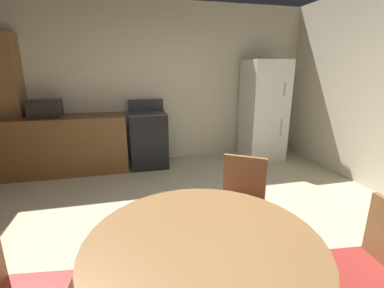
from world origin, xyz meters
TOP-DOWN VIEW (x-y plane):
  - ground_plane at (0.00, 0.00)m, footprint 14.00×14.00m
  - wall_back at (0.00, 2.82)m, footprint 5.62×0.12m
  - kitchen_counter at (-1.54, 2.42)m, footprint 1.93×0.60m
  - pantry_column at (-2.29, 2.60)m, footprint 0.44×0.36m
  - oven_range at (-0.23, 2.43)m, footprint 0.60×0.60m
  - refrigerator at (1.84, 2.37)m, footprint 0.68×0.68m
  - microwave at (-1.74, 2.42)m, footprint 0.44×0.32m
  - dining_table at (-0.20, -0.85)m, footprint 1.22×1.22m
  - chair_northeast at (0.37, -0.04)m, footprint 0.56×0.56m
  - chair_east at (0.78, -0.95)m, footprint 0.44×0.44m

SIDE VIEW (x-z plane):
  - ground_plane at x=0.00m, z-range 0.00..0.00m
  - kitchen_counter at x=-1.54m, z-range 0.00..0.90m
  - oven_range at x=-0.23m, z-range -0.08..1.02m
  - chair_northeast at x=0.37m, z-range 0.07..0.94m
  - chair_east at x=0.78m, z-range 0.07..0.94m
  - dining_table at x=-0.20m, z-range 0.22..0.98m
  - refrigerator at x=1.84m, z-range 0.00..1.76m
  - microwave at x=-1.74m, z-range 0.90..1.16m
  - pantry_column at x=-2.29m, z-range 0.00..2.10m
  - wall_back at x=0.00m, z-range 0.00..2.70m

